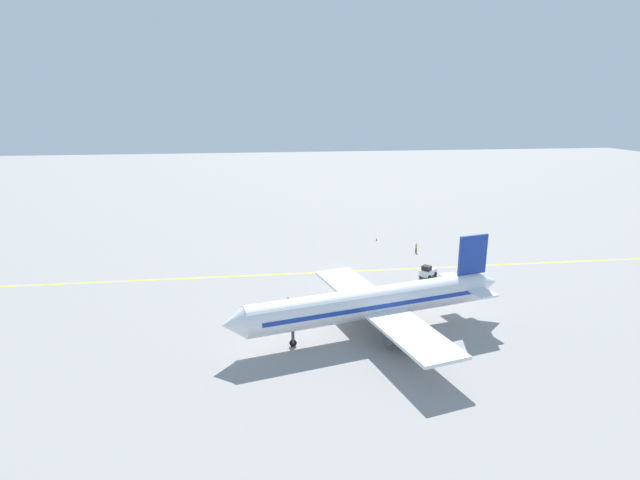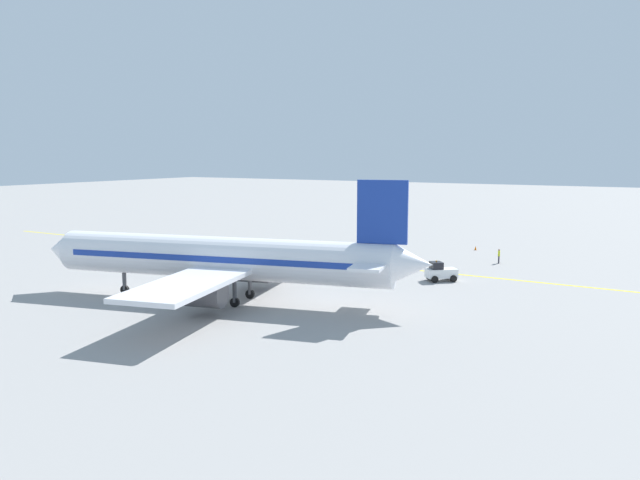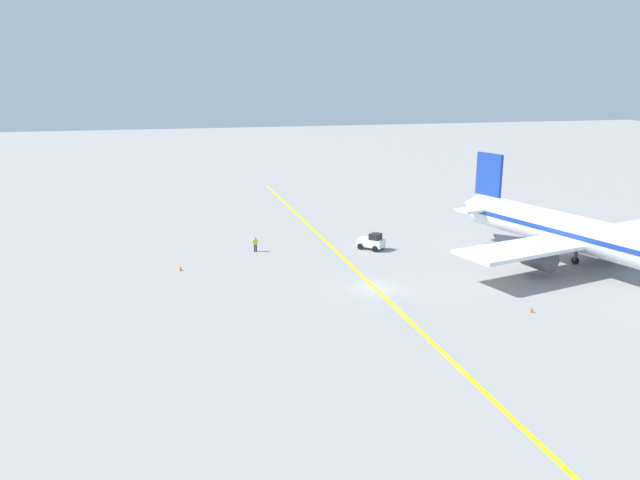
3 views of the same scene
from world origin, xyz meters
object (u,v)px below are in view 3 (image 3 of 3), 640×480
traffic_cone_near_nose (532,309)px  traffic_cone_mid_apron (180,268)px  baggage_tug_white (372,242)px  airplane_at_gate (580,235)px  ground_crew_worker (255,244)px

traffic_cone_near_nose → traffic_cone_mid_apron: size_ratio=1.00×
baggage_tug_white → traffic_cone_near_nose: baggage_tug_white is taller
airplane_at_gate → traffic_cone_mid_apron: (39.35, -10.39, -3.43)m
ground_crew_worker → traffic_cone_mid_apron: ground_crew_worker is taller
baggage_tug_white → traffic_cone_mid_apron: (21.72, 2.68, -0.63)m
airplane_at_gate → traffic_cone_near_nose: airplane_at_gate is taller
traffic_cone_near_nose → traffic_cone_mid_apron: bearing=-35.1°
baggage_tug_white → ground_crew_worker: baggage_tug_white is taller
traffic_cone_near_nose → baggage_tug_white: bearing=-74.3°
traffic_cone_near_nose → traffic_cone_mid_apron: same height
airplane_at_gate → traffic_cone_near_nose: 15.04m
traffic_cone_near_nose → traffic_cone_mid_apron: (28.01, -19.65, 0.00)m
traffic_cone_mid_apron → ground_crew_worker: bearing=-148.9°
airplane_at_gate → ground_crew_worker: (30.74, -15.59, -2.80)m
ground_crew_worker → traffic_cone_near_nose: (-19.40, 24.85, -0.63)m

